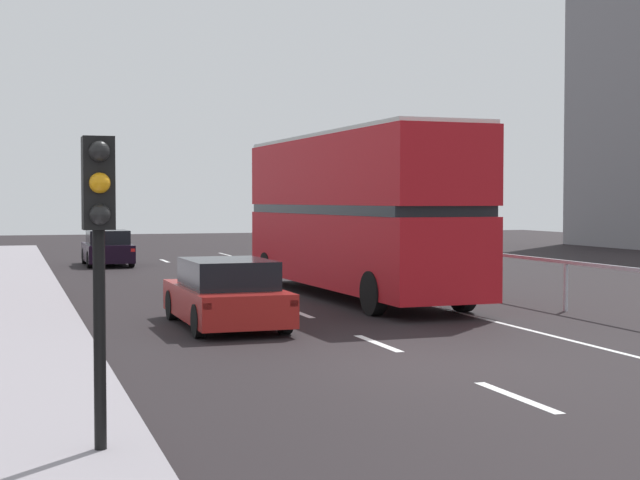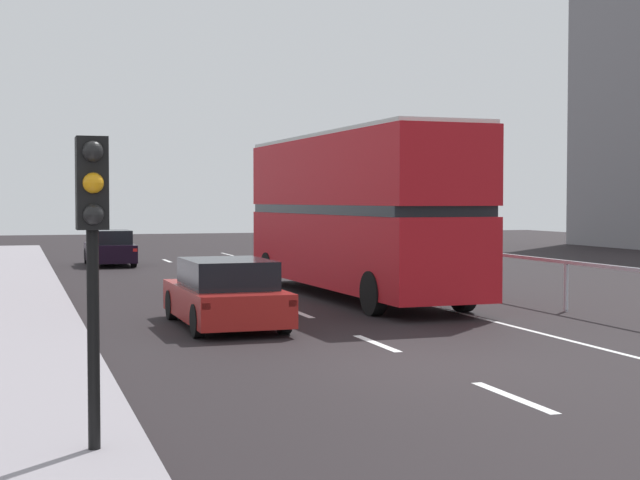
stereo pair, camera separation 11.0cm
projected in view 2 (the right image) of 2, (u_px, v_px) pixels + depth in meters
The scene contains 8 objects.
ground_plane at pixel (419, 363), 15.38m from camera, with size 73.24×120.00×0.10m, color black.
near_sidewalk_kerb at pixel (19, 377), 13.50m from camera, with size 2.48×80.00×0.14m, color gray.
lane_paint_markings at pixel (369, 303), 23.91m from camera, with size 3.64×46.00×0.01m.
bridge_side_railing at pixel (488, 260), 25.73m from camera, with size 0.10×42.00×1.19m.
double_decker_bus_red at pixel (354, 210), 25.35m from camera, with size 2.82×11.20×4.32m.
hatchback_car_near at pixel (225, 294), 19.42m from camera, with size 1.91×4.30×1.39m.
traffic_signal_pole at pixel (92, 216), 9.23m from camera, with size 0.30×0.42×3.05m.
sedan_car_ahead at pixel (110, 248), 37.79m from camera, with size 1.79×4.01×1.41m.
Camera 2 is at (-6.18, -14.07, 2.57)m, focal length 53.62 mm.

